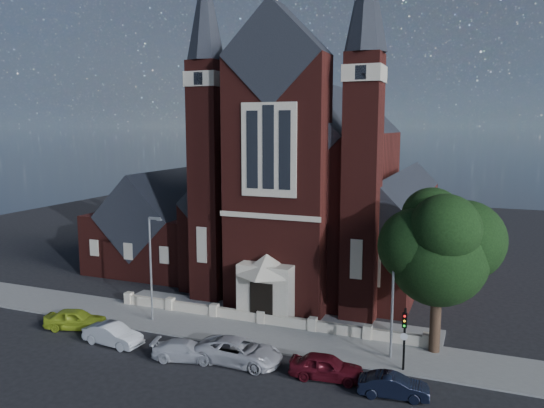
{
  "coord_description": "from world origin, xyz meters",
  "views": [
    {
      "loc": [
        14.79,
        -28.62,
        14.75
      ],
      "look_at": [
        -1.35,
        12.0,
        8.32
      ],
      "focal_mm": 35.0,
      "sensor_mm": 36.0,
      "label": 1
    }
  ],
  "objects_px": {
    "parish_hall": "(164,229)",
    "car_dark_red": "(326,367)",
    "traffic_signal": "(404,331)",
    "car_navy": "(393,386)",
    "street_lamp_right": "(394,290)",
    "church": "(324,191)",
    "car_silver_a": "(113,335)",
    "car_lime_van": "(76,319)",
    "car_silver_b": "(186,350)",
    "street_tree": "(440,251)",
    "car_white_suv": "(239,351)",
    "street_lamp_left": "(152,263)"
  },
  "relations": [
    {
      "from": "traffic_signal",
      "to": "car_lime_van",
      "type": "relative_size",
      "value": 0.91
    },
    {
      "from": "car_navy",
      "to": "street_lamp_right",
      "type": "bearing_deg",
      "value": 2.28
    },
    {
      "from": "car_lime_van",
      "to": "car_silver_a",
      "type": "relative_size",
      "value": 1.02
    },
    {
      "from": "parish_hall",
      "to": "car_dark_red",
      "type": "height_order",
      "value": "parish_hall"
    },
    {
      "from": "church",
      "to": "car_silver_b",
      "type": "height_order",
      "value": "church"
    },
    {
      "from": "car_white_suv",
      "to": "traffic_signal",
      "type": "bearing_deg",
      "value": -74.72
    },
    {
      "from": "church",
      "to": "street_lamp_right",
      "type": "relative_size",
      "value": 4.31
    },
    {
      "from": "traffic_signal",
      "to": "car_navy",
      "type": "height_order",
      "value": "traffic_signal"
    },
    {
      "from": "parish_hall",
      "to": "car_navy",
      "type": "xyz_separation_m",
      "value": [
        26.92,
        -18.79,
        -3.38
      ]
    },
    {
      "from": "street_lamp_right",
      "to": "car_silver_b",
      "type": "distance_m",
      "value": 13.75
    },
    {
      "from": "parish_hall",
      "to": "traffic_signal",
      "type": "xyz_separation_m",
      "value": [
        27.0,
        -15.57,
        -1.43
      ]
    },
    {
      "from": "church",
      "to": "car_white_suv",
      "type": "distance_m",
      "value": 24.24
    },
    {
      "from": "street_lamp_right",
      "to": "car_lime_van",
      "type": "bearing_deg",
      "value": -171.38
    },
    {
      "from": "car_silver_b",
      "to": "car_navy",
      "type": "xyz_separation_m",
      "value": [
        13.02,
        0.15,
        0.01
      ]
    },
    {
      "from": "car_silver_b",
      "to": "car_white_suv",
      "type": "distance_m",
      "value": 3.45
    },
    {
      "from": "parish_hall",
      "to": "car_silver_a",
      "type": "distance_m",
      "value": 20.63
    },
    {
      "from": "street_lamp_right",
      "to": "street_tree",
      "type": "bearing_deg",
      "value": 34.26
    },
    {
      "from": "car_white_suv",
      "to": "car_navy",
      "type": "distance_m",
      "value": 9.7
    },
    {
      "from": "traffic_signal",
      "to": "car_navy",
      "type": "relative_size",
      "value": 1.04
    },
    {
      "from": "car_lime_van",
      "to": "car_dark_red",
      "type": "xyz_separation_m",
      "value": [
        19.22,
        -0.7,
        -0.01
      ]
    },
    {
      "from": "street_tree",
      "to": "street_lamp_right",
      "type": "relative_size",
      "value": 1.32
    },
    {
      "from": "street_tree",
      "to": "traffic_signal",
      "type": "xyz_separation_m",
      "value": [
        -1.6,
        -3.28,
        -4.38
      ]
    },
    {
      "from": "street_lamp_left",
      "to": "car_silver_b",
      "type": "relative_size",
      "value": 1.88
    },
    {
      "from": "traffic_signal",
      "to": "car_navy",
      "type": "bearing_deg",
      "value": -91.46
    },
    {
      "from": "street_lamp_right",
      "to": "car_silver_a",
      "type": "distance_m",
      "value": 19.04
    },
    {
      "from": "car_silver_a",
      "to": "car_navy",
      "type": "height_order",
      "value": "car_silver_a"
    },
    {
      "from": "church",
      "to": "car_dark_red",
      "type": "bearing_deg",
      "value": -73.33
    },
    {
      "from": "street_lamp_left",
      "to": "car_white_suv",
      "type": "bearing_deg",
      "value": -24.17
    },
    {
      "from": "church",
      "to": "traffic_signal",
      "type": "bearing_deg",
      "value": -61.8
    },
    {
      "from": "parish_hall",
      "to": "street_lamp_right",
      "type": "xyz_separation_m",
      "value": [
        26.09,
        -14.0,
        0.59
      ]
    },
    {
      "from": "car_silver_b",
      "to": "parish_hall",
      "type": "bearing_deg",
      "value": 22.27
    },
    {
      "from": "car_dark_red",
      "to": "car_lime_van",
      "type": "bearing_deg",
      "value": 82.57
    },
    {
      "from": "car_white_suv",
      "to": "car_dark_red",
      "type": "distance_m",
      "value": 5.66
    },
    {
      "from": "street_tree",
      "to": "car_dark_red",
      "type": "bearing_deg",
      "value": -134.48
    },
    {
      "from": "traffic_signal",
      "to": "car_silver_b",
      "type": "distance_m",
      "value": 13.67
    },
    {
      "from": "car_dark_red",
      "to": "car_navy",
      "type": "xyz_separation_m",
      "value": [
        4.02,
        -0.7,
        -0.11
      ]
    },
    {
      "from": "parish_hall",
      "to": "church",
      "type": "bearing_deg",
      "value": 17.16
    },
    {
      "from": "parish_hall",
      "to": "street_tree",
      "type": "distance_m",
      "value": 31.27
    },
    {
      "from": "street_lamp_right",
      "to": "car_navy",
      "type": "relative_size",
      "value": 2.11
    },
    {
      "from": "car_white_suv",
      "to": "parish_hall",
      "type": "bearing_deg",
      "value": 44.33
    },
    {
      "from": "street_lamp_right",
      "to": "car_silver_b",
      "type": "height_order",
      "value": "street_lamp_right"
    },
    {
      "from": "car_lime_van",
      "to": "car_navy",
      "type": "height_order",
      "value": "car_lime_van"
    },
    {
      "from": "church",
      "to": "car_navy",
      "type": "distance_m",
      "value": 27.2
    },
    {
      "from": "car_white_suv",
      "to": "car_navy",
      "type": "relative_size",
      "value": 1.44
    },
    {
      "from": "car_silver_b",
      "to": "car_navy",
      "type": "bearing_deg",
      "value": -103.32
    },
    {
      "from": "street_lamp_left",
      "to": "street_lamp_right",
      "type": "height_order",
      "value": "same"
    },
    {
      "from": "street_tree",
      "to": "car_dark_red",
      "type": "distance_m",
      "value": 10.24
    },
    {
      "from": "street_tree",
      "to": "street_lamp_right",
      "type": "bearing_deg",
      "value": -145.74
    },
    {
      "from": "street_tree",
      "to": "traffic_signal",
      "type": "bearing_deg",
      "value": -115.95
    },
    {
      "from": "street_lamp_right",
      "to": "car_silver_b",
      "type": "relative_size",
      "value": 1.88
    }
  ]
}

